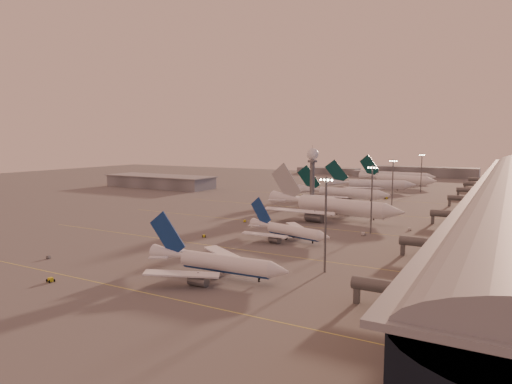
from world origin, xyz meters
The scene contains 26 objects.
ground centered at (0.00, 0.00, 0.00)m, with size 700.00×700.00×0.00m, color #5E5B5B.
taxiway_markings centered at (30.00, 56.00, 0.01)m, with size 180.00×185.25×0.02m.
hangar centered at (-120.00, 140.00, 4.32)m, with size 82.00×27.00×8.50m.
radar_tower centered at (5.00, 120.00, 20.95)m, with size 6.40×6.40×31.10m.
mast_a centered at (58.00, 0.00, 13.74)m, with size 3.60×0.56×25.00m.
mast_b centered at (55.00, 55.00, 13.74)m, with size 3.60×0.56×25.00m.
mast_c centered at (50.00, 110.00, 13.74)m, with size 3.60×0.56×25.00m.
mast_d centered at (48.00, 200.00, 13.74)m, with size 3.60×0.56×25.00m.
distant_horizon centered at (2.62, 325.14, 3.89)m, with size 165.00×37.50×9.00m.
narrowbody_near centered at (35.97, -17.56, 3.17)m, with size 40.08×31.95×15.65m.
narrowbody_mid centered at (33.52, 29.66, 2.76)m, with size 34.24×26.97×13.65m.
widebody_white centered at (31.56, 78.70, 4.05)m, with size 65.79×52.23×23.38m.
greentail_a centered at (17.56, 133.82, 3.46)m, with size 53.96×43.59×19.60m.
greentail_b centered at (19.05, 185.28, 3.72)m, with size 56.03×44.55×21.05m.
greentail_c centered at (25.89, 230.47, 3.95)m, with size 59.96×47.74×22.39m.
greentail_d centered at (19.38, 262.99, 3.80)m, with size 59.25×47.85×21.52m.
gsv_truck_a centered at (-16.18, -26.54, 0.96)m, with size 4.83×2.30×1.87m.
gsv_tug_near centered at (3.15, -40.42, 0.52)m, with size 2.75×3.87×1.01m.
gsv_catering_a centered at (69.70, -3.91, 1.99)m, with size 5.09×2.83×3.97m.
gsv_tug_mid centered at (5.75, 19.07, 0.44)m, with size 3.21×3.46×0.85m.
gsv_truck_b centered at (54.34, 49.41, 1.28)m, with size 6.50×3.32×2.50m.
gsv_truck_c centered at (3.55, 51.54, 1.04)m, with size 5.03×4.58×2.03m.
gsv_catering_b centered at (66.69, 66.97, 1.86)m, with size 4.81×2.73×3.73m.
gsv_tug_far centered at (7.41, 106.76, 0.55)m, with size 4.32×4.14×1.07m.
gsv_truck_d centered at (-23.06, 130.77, 1.02)m, with size 3.01×5.26×2.01m.
gsv_tug_hangar centered at (36.90, 154.36, 0.55)m, with size 4.38×3.85×1.07m.
Camera 1 is at (98.98, -109.31, 34.49)m, focal length 32.00 mm.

